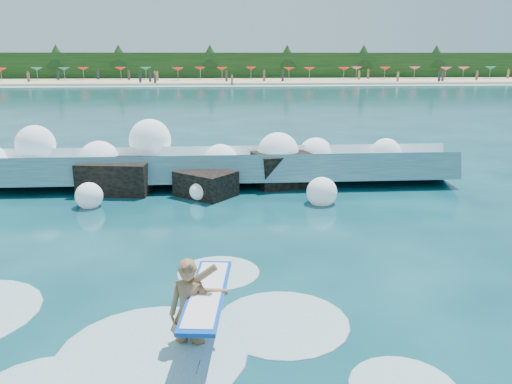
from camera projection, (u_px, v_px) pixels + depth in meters
ground at (193, 272)px, 10.64m from camera, size 200.00×200.00×0.00m
beach at (215, 81)px, 85.61m from camera, size 140.00×20.00×0.40m
wet_band at (214, 86)px, 75.08m from camera, size 140.00×5.00×0.08m
treeline at (215, 66)px, 94.62m from camera, size 140.00×4.00×5.00m
breaking_wave at (186, 167)px, 17.99m from camera, size 19.02×2.92×1.64m
rock_cluster at (195, 178)px, 17.08m from camera, size 8.10×3.27×1.35m
surfer_with_board at (193, 309)px, 7.77m from camera, size 1.05×2.94×1.77m
wave_spray at (176, 155)px, 17.72m from camera, size 15.19×4.81×2.37m
surf_foam at (117, 336)px, 8.22m from camera, size 9.45×6.01×0.15m
beach_umbrellas at (215, 69)px, 86.97m from camera, size 114.25×6.62×0.50m
beachgoers at (227, 76)px, 83.01m from camera, size 108.98×13.90×1.94m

